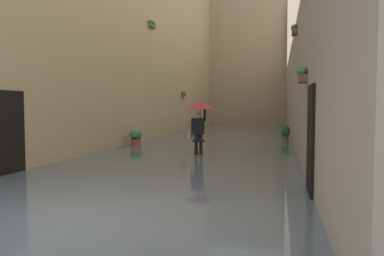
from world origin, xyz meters
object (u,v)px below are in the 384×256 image
at_px(person_wading, 199,117).
at_px(potted_plant_far_right, 136,137).
at_px(potted_plant_mid_left, 285,133).
at_px(potted_plant_mid_right, 194,125).

bearing_deg(person_wading, potted_plant_far_right, -33.89).
bearing_deg(potted_plant_mid_left, potted_plant_far_right, 27.40).
bearing_deg(potted_plant_far_right, person_wading, 146.11).
relative_size(potted_plant_far_right, potted_plant_mid_right, 0.89).
relative_size(potted_plant_mid_right, potted_plant_mid_left, 0.96).
xyz_separation_m(potted_plant_far_right, potted_plant_mid_right, (0.08, -11.53, 0.03)).
bearing_deg(potted_plant_mid_right, potted_plant_far_right, 90.40).
bearing_deg(potted_plant_mid_right, potted_plant_mid_left, 129.28).
xyz_separation_m(potted_plant_mid_right, potted_plant_mid_left, (-6.65, 8.13, 0.04)).
bearing_deg(potted_plant_mid_left, potted_plant_mid_right, -50.72).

